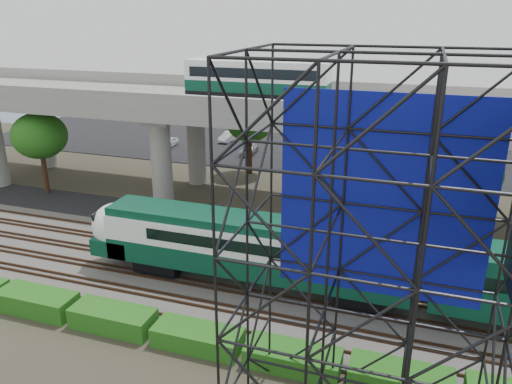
% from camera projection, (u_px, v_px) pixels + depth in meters
% --- Properties ---
extents(ground, '(140.00, 140.00, 0.00)m').
position_uv_depth(ground, '(213.00, 299.00, 29.72)').
color(ground, '#474233').
rests_on(ground, ground).
extents(ballast_bed, '(90.00, 12.00, 0.20)m').
position_uv_depth(ballast_bed, '(226.00, 282.00, 31.47)').
color(ballast_bed, slate).
rests_on(ballast_bed, ground).
extents(service_road, '(90.00, 5.00, 0.08)m').
position_uv_depth(service_road, '(266.00, 230.00, 39.06)').
color(service_road, black).
rests_on(service_road, ground).
extents(parking_lot, '(90.00, 18.00, 0.08)m').
position_uv_depth(parking_lot, '(324.00, 154.00, 60.02)').
color(parking_lot, black).
rests_on(parking_lot, ground).
extents(harbor_water, '(140.00, 40.00, 0.03)m').
position_uv_depth(harbor_water, '(351.00, 119.00, 79.64)').
color(harbor_water, '#3E5767').
rests_on(harbor_water, ground).
extents(rail_tracks, '(90.00, 9.52, 0.16)m').
position_uv_depth(rail_tracks, '(225.00, 279.00, 31.40)').
color(rail_tracks, '#472D1E').
rests_on(rail_tracks, ballast_bed).
extents(commuter_train, '(29.30, 3.06, 4.30)m').
position_uv_depth(commuter_train, '(290.00, 251.00, 29.29)').
color(commuter_train, black).
rests_on(commuter_train, rail_tracks).
extents(overpass, '(80.00, 12.00, 12.40)m').
position_uv_depth(overpass, '(284.00, 114.00, 41.24)').
color(overpass, '#9E9B93').
rests_on(overpass, ground).
extents(scaffold_tower, '(9.36, 6.36, 15.00)m').
position_uv_depth(scaffold_tower, '(371.00, 278.00, 17.20)').
color(scaffold_tower, black).
rests_on(scaffold_tower, ground).
extents(hedge_strip, '(34.60, 1.80, 1.20)m').
position_uv_depth(hedge_strip, '(198.00, 337.00, 25.39)').
color(hedge_strip, '#165713').
rests_on(hedge_strip, ground).
extents(trees, '(40.94, 16.94, 7.69)m').
position_uv_depth(trees, '(235.00, 140.00, 43.63)').
color(trees, '#382314').
rests_on(trees, ground).
extents(suv, '(4.87, 3.51, 1.23)m').
position_uv_depth(suv, '(220.00, 215.00, 40.33)').
color(suv, black).
rests_on(suv, service_road).
extents(parked_cars, '(40.07, 9.87, 1.30)m').
position_uv_depth(parked_cars, '(345.00, 151.00, 58.66)').
color(parked_cars, silver).
rests_on(parked_cars, parking_lot).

